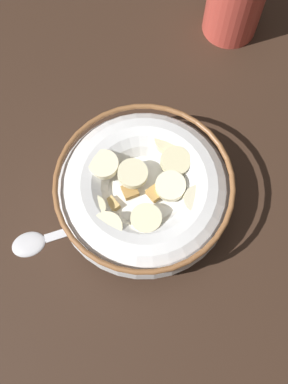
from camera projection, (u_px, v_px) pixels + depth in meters
ground_plane at (144, 204)px, 52.64cm from camera, size 96.87×96.87×2.00cm
cereal_bowl at (144, 191)px, 48.67cm from camera, size 19.45×19.45×6.09cm
spoon at (43, 239)px, 49.75cm from camera, size 10.76×10.46×0.80cm
coffee_mug at (236, 1)px, 56.20cm from camera, size 10.39×7.36×9.38cm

